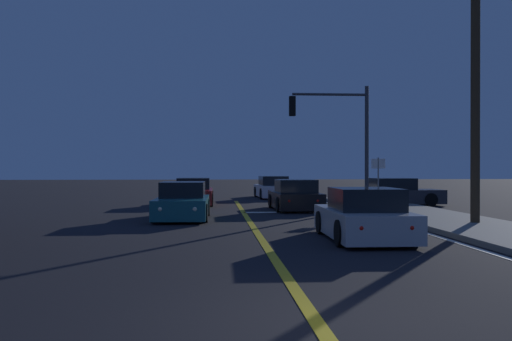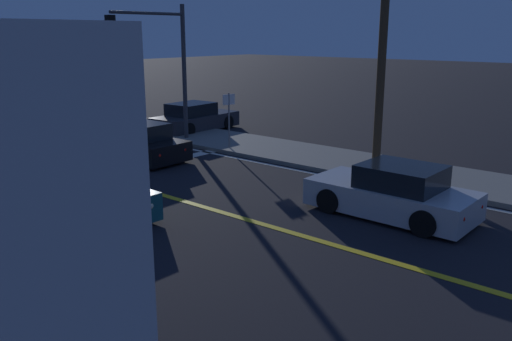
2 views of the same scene
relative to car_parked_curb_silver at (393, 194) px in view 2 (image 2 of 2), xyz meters
The scene contains 11 objects.
sidewalk_right 4.23m from the car_parked_curb_silver, 17.83° to the left, with size 3.20×32.60×0.15m, color slate.
lane_line_center 2.98m from the car_parked_curb_silver, 153.89° to the left, with size 0.20×30.79×0.01m, color gold.
lane_line_edge_right 2.57m from the car_parked_curb_silver, 30.91° to the left, with size 0.16×30.79×0.01m, color silver.
stop_bar 8.86m from the car_parked_curb_silver, 90.73° to the left, with size 5.02×0.50×0.01m, color silver.
car_parked_curb_silver is the anchor object (origin of this frame).
car_lead_oncoming_teal 7.94m from the car_parked_curb_silver, 128.85° to the left, with size 1.97×4.33×1.34m.
car_distant_tail_black 10.05m from the car_parked_curb_silver, 91.72° to the left, with size 2.05×4.22×1.34m.
car_far_approaching_charcoal 13.61m from the car_parked_curb_silver, 68.07° to the left, with size 4.39×2.10×1.34m.
car_mid_block_white 19.75m from the car_parked_curb_silver, 90.72° to the left, with size 2.05×4.61×1.34m.
traffic_signal_near_right 11.73m from the car_parked_curb_silver, 80.44° to the left, with size 3.70×0.28×5.62m.
street_sign_corner 8.88m from the car_parked_curb_silver, 70.84° to the left, with size 0.56×0.12×2.27m.
Camera 2 is at (-9.36, 2.12, 4.49)m, focal length 37.40 mm.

